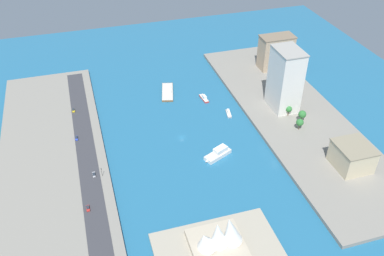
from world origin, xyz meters
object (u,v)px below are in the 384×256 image
(barge_flat_brown, at_px, (167,91))
(ferry_white_commuter, at_px, (218,153))
(sedan_silver, at_px, (94,175))
(taxi_yellow_cab, at_px, (73,110))
(apartment_midrise_tan, at_px, (276,52))
(traffic_light_waterfront, at_px, (102,171))
(opera_landmark, at_px, (219,238))
(tugboat_red, at_px, (204,98))
(pickup_red, at_px, (88,208))
(hotel_broad_white, at_px, (285,79))
(hatchback_blue, at_px, (76,138))
(yacht_sleek_gray, at_px, (229,113))
(office_block_beige, at_px, (352,156))

(barge_flat_brown, xyz_separation_m, ferry_white_commuter, (-13.06, 91.37, 1.17))
(sedan_silver, height_order, taxi_yellow_cab, taxi_yellow_cab)
(apartment_midrise_tan, relative_size, traffic_light_waterfront, 4.68)
(opera_landmark, bearing_deg, ferry_white_commuter, -109.36)
(tugboat_red, relative_size, traffic_light_waterfront, 2.20)
(ferry_white_commuter, xyz_separation_m, pickup_red, (90.08, 26.75, 1.21))
(sedan_silver, bearing_deg, barge_flat_brown, -128.14)
(tugboat_red, xyz_separation_m, hotel_broad_white, (-53.99, 32.06, 25.98))
(ferry_white_commuter, relative_size, traffic_light_waterfront, 3.34)
(apartment_midrise_tan, bearing_deg, hatchback_blue, 17.97)
(yacht_sleek_gray, bearing_deg, sedan_silver, 22.14)
(apartment_midrise_tan, xyz_separation_m, taxi_yellow_cab, (182.45, 22.21, -14.31))
(taxi_yellow_cab, xyz_separation_m, pickup_red, (-1.19, 107.60, -0.03))
(yacht_sleek_gray, height_order, ferry_white_commuter, ferry_white_commuter)
(hotel_broad_white, height_order, office_block_beige, hotel_broad_white)
(ferry_white_commuter, distance_m, hatchback_blue, 101.51)
(ferry_white_commuter, height_order, office_block_beige, office_block_beige)
(yacht_sleek_gray, relative_size, office_block_beige, 0.50)
(hatchback_blue, distance_m, traffic_light_waterfront, 46.23)
(traffic_light_waterfront, bearing_deg, taxi_yellow_cab, -81.19)
(taxi_yellow_cab, height_order, traffic_light_waterfront, traffic_light_waterfront)
(hatchback_blue, bearing_deg, pickup_red, 91.21)
(tugboat_red, relative_size, sedan_silver, 3.00)
(barge_flat_brown, height_order, opera_landmark, opera_landmark)
(barge_flat_brown, xyz_separation_m, apartment_midrise_tan, (-104.25, -11.70, 16.72))
(barge_flat_brown, xyz_separation_m, office_block_beige, (-91.24, 128.67, 9.82))
(office_block_beige, bearing_deg, opera_landmark, 19.27)
(apartment_midrise_tan, distance_m, traffic_light_waterfront, 199.20)
(hatchback_blue, relative_size, taxi_yellow_cab, 1.04)
(yacht_sleek_gray, height_order, office_block_beige, office_block_beige)
(hotel_broad_white, bearing_deg, opera_landmark, 50.73)
(traffic_light_waterfront, distance_m, opera_landmark, 90.30)
(office_block_beige, distance_m, pickup_red, 168.75)
(traffic_light_waterfront, bearing_deg, hotel_broad_white, -164.40)
(yacht_sleek_gray, distance_m, pickup_red, 135.83)
(hotel_broad_white, bearing_deg, apartment_midrise_tan, -110.84)
(ferry_white_commuter, xyz_separation_m, hotel_broad_white, (-67.30, -40.31, 24.94))
(tugboat_red, relative_size, ferry_white_commuter, 0.66)
(ferry_white_commuter, relative_size, pickup_red, 4.62)
(hatchback_blue, bearing_deg, ferry_white_commuter, 154.44)
(yacht_sleek_gray, height_order, hotel_broad_white, hotel_broad_white)
(barge_flat_brown, relative_size, yacht_sleek_gray, 2.56)
(barge_flat_brown, distance_m, apartment_midrise_tan, 106.22)
(barge_flat_brown, xyz_separation_m, pickup_red, (77.01, 118.12, 2.37))
(yacht_sleek_gray, height_order, taxi_yellow_cab, taxi_yellow_cab)
(barge_flat_brown, height_order, apartment_midrise_tan, apartment_midrise_tan)
(hatchback_blue, relative_size, pickup_red, 1.02)
(yacht_sleek_gray, distance_m, traffic_light_waterfront, 113.45)
(barge_flat_brown, bearing_deg, apartment_midrise_tan, -173.60)
(hotel_broad_white, xyz_separation_m, taxi_yellow_cab, (158.56, -40.54, -23.70))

